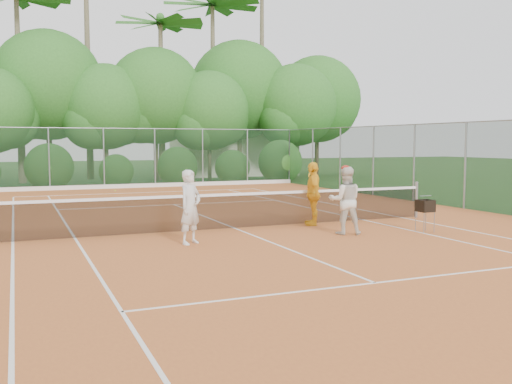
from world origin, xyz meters
TOP-DOWN VIEW (x-y plane):
  - ground at (0.00, 0.00)m, footprint 120.00×120.00m
  - clay_court at (0.00, 0.00)m, footprint 18.00×36.00m
  - club_building at (9.00, 24.00)m, footprint 8.00×5.00m
  - tennis_net at (0.00, 0.00)m, footprint 11.97×0.10m
  - player_white at (-1.76, -1.73)m, footprint 0.74×0.68m
  - player_center_grp at (2.21, -1.91)m, footprint 1.01×0.91m
  - player_yellow at (2.23, -0.19)m, footprint 0.79×1.12m
  - ball_hopper at (4.28, -2.43)m, footprint 0.37×0.37m
  - stray_ball_a at (1.16, 9.37)m, footprint 0.07×0.07m
  - stray_ball_b at (-1.06, 13.15)m, footprint 0.07×0.07m
  - stray_ball_c at (4.65, 9.24)m, footprint 0.07×0.07m
  - court_markings at (0.00, 0.00)m, footprint 11.03×23.83m
  - fence_back at (0.00, 15.00)m, footprint 18.07×0.07m
  - tropical_treeline at (1.43, 20.22)m, footprint 32.10×8.49m

SIDE VIEW (x-z plane):
  - ground at x=0.00m, z-range 0.00..0.00m
  - clay_court at x=0.00m, z-range 0.00..0.02m
  - court_markings at x=0.00m, z-range 0.02..0.03m
  - stray_ball_a at x=1.16m, z-range 0.02..0.09m
  - stray_ball_b at x=-1.06m, z-range 0.02..0.09m
  - stray_ball_c at x=4.65m, z-range 0.02..0.09m
  - tennis_net at x=0.00m, z-range -0.02..1.08m
  - ball_hopper at x=4.28m, z-range 0.26..1.10m
  - player_white at x=-1.76m, z-range 0.02..1.71m
  - player_center_grp at x=2.21m, z-range 0.01..1.74m
  - player_yellow at x=2.23m, z-range 0.02..1.78m
  - club_building at x=9.00m, z-range 0.00..3.00m
  - fence_back at x=0.00m, z-range 0.02..3.02m
  - tropical_treeline at x=1.43m, z-range -2.40..12.63m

